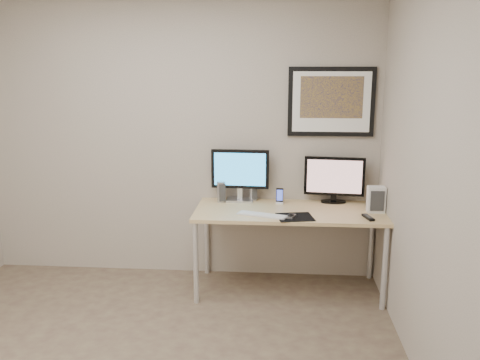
{
  "coord_description": "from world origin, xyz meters",
  "views": [
    {
      "loc": [
        0.91,
        -2.82,
        1.93
      ],
      "look_at": [
        0.6,
        1.1,
        1.04
      ],
      "focal_mm": 38.0,
      "sensor_mm": 36.0,
      "label": 1
    }
  ],
  "objects_px": {
    "desk": "(289,217)",
    "speaker_right": "(253,191)",
    "speaker_left": "(221,192)",
    "keyboard": "(262,215)",
    "phone_dock": "(280,196)",
    "fan_unit": "(376,199)",
    "framed_art": "(331,102)",
    "monitor_tv": "(334,178)",
    "monitor_large": "(240,173)"
  },
  "relations": [
    {
      "from": "desk",
      "to": "speaker_right",
      "type": "distance_m",
      "value": 0.46
    },
    {
      "from": "speaker_left",
      "to": "keyboard",
      "type": "bearing_deg",
      "value": -67.86
    },
    {
      "from": "phone_dock",
      "to": "fan_unit",
      "type": "distance_m",
      "value": 0.83
    },
    {
      "from": "desk",
      "to": "fan_unit",
      "type": "relative_size",
      "value": 7.38
    },
    {
      "from": "framed_art",
      "to": "phone_dock",
      "type": "bearing_deg",
      "value": -162.45
    },
    {
      "from": "speaker_right",
      "to": "framed_art",
      "type": "bearing_deg",
      "value": -20.37
    },
    {
      "from": "framed_art",
      "to": "monitor_tv",
      "type": "height_order",
      "value": "framed_art"
    },
    {
      "from": "speaker_left",
      "to": "speaker_right",
      "type": "xyz_separation_m",
      "value": [
        0.28,
        0.08,
        -0.01
      ]
    },
    {
      "from": "desk",
      "to": "speaker_left",
      "type": "xyz_separation_m",
      "value": [
        -0.61,
        0.21,
        0.16
      ]
    },
    {
      "from": "monitor_large",
      "to": "phone_dock",
      "type": "distance_m",
      "value": 0.41
    },
    {
      "from": "speaker_left",
      "to": "speaker_right",
      "type": "bearing_deg",
      "value": -5.42
    },
    {
      "from": "phone_dock",
      "to": "desk",
      "type": "bearing_deg",
      "value": -63.85
    },
    {
      "from": "framed_art",
      "to": "monitor_tv",
      "type": "relative_size",
      "value": 1.42
    },
    {
      "from": "phone_dock",
      "to": "keyboard",
      "type": "distance_m",
      "value": 0.42
    },
    {
      "from": "framed_art",
      "to": "speaker_right",
      "type": "height_order",
      "value": "framed_art"
    },
    {
      "from": "desk",
      "to": "phone_dock",
      "type": "xyz_separation_m",
      "value": [
        -0.08,
        0.19,
        0.14
      ]
    },
    {
      "from": "keyboard",
      "to": "phone_dock",
      "type": "bearing_deg",
      "value": 88.88
    },
    {
      "from": "monitor_tv",
      "to": "speaker_left",
      "type": "distance_m",
      "value": 1.01
    },
    {
      "from": "monitor_large",
      "to": "keyboard",
      "type": "height_order",
      "value": "monitor_large"
    },
    {
      "from": "desk",
      "to": "monitor_large",
      "type": "height_order",
      "value": "monitor_large"
    },
    {
      "from": "desk",
      "to": "phone_dock",
      "type": "height_order",
      "value": "phone_dock"
    },
    {
      "from": "monitor_large",
      "to": "keyboard",
      "type": "distance_m",
      "value": 0.56
    },
    {
      "from": "monitor_large",
      "to": "keyboard",
      "type": "xyz_separation_m",
      "value": [
        0.22,
        -0.45,
        -0.25
      ]
    },
    {
      "from": "desk",
      "to": "keyboard",
      "type": "distance_m",
      "value": 0.3
    },
    {
      "from": "monitor_tv",
      "to": "keyboard",
      "type": "height_order",
      "value": "monitor_tv"
    },
    {
      "from": "monitor_tv",
      "to": "framed_art",
      "type": "bearing_deg",
      "value": 130.7
    },
    {
      "from": "desk",
      "to": "speaker_left",
      "type": "bearing_deg",
      "value": 161.2
    },
    {
      "from": "fan_unit",
      "to": "monitor_large",
      "type": "bearing_deg",
      "value": 166.2
    },
    {
      "from": "desk",
      "to": "speaker_left",
      "type": "distance_m",
      "value": 0.66
    },
    {
      "from": "desk",
      "to": "framed_art",
      "type": "bearing_deg",
      "value": 43.46
    },
    {
      "from": "monitor_large",
      "to": "speaker_right",
      "type": "xyz_separation_m",
      "value": [
        0.12,
        0.03,
        -0.18
      ]
    },
    {
      "from": "framed_art",
      "to": "speaker_left",
      "type": "relative_size",
      "value": 3.96
    },
    {
      "from": "monitor_large",
      "to": "speaker_right",
      "type": "height_order",
      "value": "monitor_large"
    },
    {
      "from": "phone_dock",
      "to": "fan_unit",
      "type": "bearing_deg",
      "value": -11.04
    },
    {
      "from": "framed_art",
      "to": "keyboard",
      "type": "xyz_separation_m",
      "value": [
        -0.57,
        -0.52,
        -0.88
      ]
    },
    {
      "from": "speaker_right",
      "to": "phone_dock",
      "type": "height_order",
      "value": "speaker_right"
    },
    {
      "from": "phone_dock",
      "to": "monitor_large",
      "type": "bearing_deg",
      "value": 173.26
    },
    {
      "from": "speaker_right",
      "to": "fan_unit",
      "type": "height_order",
      "value": "fan_unit"
    },
    {
      "from": "desk",
      "to": "framed_art",
      "type": "distance_m",
      "value": 1.07
    },
    {
      "from": "keyboard",
      "to": "framed_art",
      "type": "bearing_deg",
      "value": 61.25
    },
    {
      "from": "desk",
      "to": "keyboard",
      "type": "height_order",
      "value": "keyboard"
    },
    {
      "from": "monitor_large",
      "to": "fan_unit",
      "type": "xyz_separation_m",
      "value": [
        1.16,
        -0.26,
        -0.15
      ]
    },
    {
      "from": "speaker_left",
      "to": "fan_unit",
      "type": "bearing_deg",
      "value": -30.68
    },
    {
      "from": "framed_art",
      "to": "monitor_large",
      "type": "bearing_deg",
      "value": -174.51
    },
    {
      "from": "speaker_right",
      "to": "keyboard",
      "type": "relative_size",
      "value": 0.4
    },
    {
      "from": "speaker_left",
      "to": "keyboard",
      "type": "distance_m",
      "value": 0.56
    },
    {
      "from": "speaker_left",
      "to": "speaker_right",
      "type": "height_order",
      "value": "speaker_left"
    },
    {
      "from": "speaker_left",
      "to": "phone_dock",
      "type": "distance_m",
      "value": 0.52
    },
    {
      "from": "framed_art",
      "to": "monitor_large",
      "type": "relative_size",
      "value": 1.45
    },
    {
      "from": "desk",
      "to": "fan_unit",
      "type": "height_order",
      "value": "fan_unit"
    }
  ]
}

